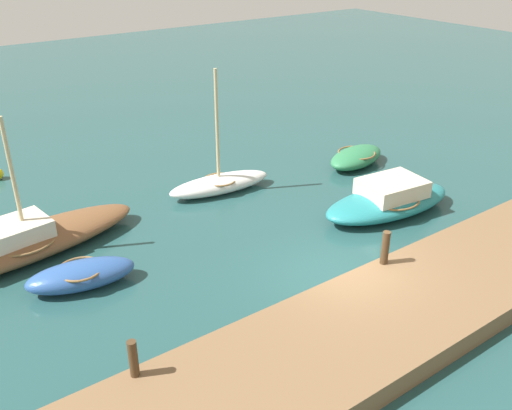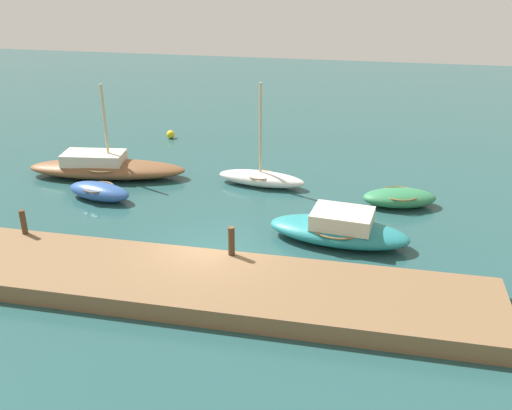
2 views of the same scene
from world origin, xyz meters
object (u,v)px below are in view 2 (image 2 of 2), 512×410
(sailboat_brown, at_px, (105,167))
(dinghy_blue, at_px, (99,191))
(motorboat_teal, at_px, (339,229))
(mooring_post_west, at_px, (23,222))
(marker_buoy, at_px, (171,134))
(rowboat_green, at_px, (399,198))
(mooring_post_mid_west, at_px, (231,241))
(rowboat_white, at_px, (261,178))

(sailboat_brown, bearing_deg, dinghy_blue, -77.64)
(motorboat_teal, bearing_deg, mooring_post_west, -159.09)
(dinghy_blue, distance_m, marker_buoy, 9.14)
(rowboat_green, distance_m, marker_buoy, 14.49)
(sailboat_brown, height_order, mooring_post_mid_west, sailboat_brown)
(sailboat_brown, bearing_deg, rowboat_white, -4.57)
(dinghy_blue, xyz_separation_m, mooring_post_mid_west, (6.99, -4.65, 0.70))
(mooring_post_west, height_order, mooring_post_mid_west, mooring_post_mid_west)
(motorboat_teal, distance_m, sailboat_brown, 12.07)
(sailboat_brown, xyz_separation_m, mooring_post_west, (0.46, -7.23, 0.54))
(rowboat_green, xyz_separation_m, dinghy_blue, (-12.48, -1.94, 0.01))
(mooring_post_west, distance_m, marker_buoy, 13.82)
(dinghy_blue, bearing_deg, marker_buoy, 102.91)
(mooring_post_west, bearing_deg, dinghy_blue, 84.00)
(rowboat_green, distance_m, motorboat_teal, 4.39)
(mooring_post_west, bearing_deg, motorboat_teal, 14.56)
(mooring_post_west, bearing_deg, rowboat_white, 47.93)
(marker_buoy, bearing_deg, motorboat_teal, -46.66)
(marker_buoy, bearing_deg, sailboat_brown, -97.42)
(rowboat_white, height_order, dinghy_blue, rowboat_white)
(rowboat_green, distance_m, rowboat_white, 6.15)
(rowboat_white, bearing_deg, mooring_post_mid_west, -79.23)
(motorboat_teal, relative_size, rowboat_white, 1.13)
(rowboat_white, relative_size, dinghy_blue, 1.48)
(sailboat_brown, relative_size, mooring_post_mid_west, 7.70)
(rowboat_white, xyz_separation_m, mooring_post_west, (-6.91, -7.65, 0.65))
(dinghy_blue, bearing_deg, rowboat_green, 21.14)
(rowboat_green, height_order, rowboat_white, rowboat_white)
(sailboat_brown, relative_size, mooring_post_west, 8.59)
(rowboat_white, distance_m, mooring_post_west, 10.33)
(rowboat_green, bearing_deg, rowboat_white, 157.70)
(rowboat_white, distance_m, marker_buoy, 8.95)
(rowboat_green, distance_m, mooring_post_mid_west, 8.61)
(rowboat_white, bearing_deg, rowboat_green, -3.46)
(rowboat_green, relative_size, dinghy_blue, 1.04)
(sailboat_brown, bearing_deg, mooring_post_mid_west, -50.18)
(mooring_post_mid_west, bearing_deg, dinghy_blue, 146.38)
(dinghy_blue, relative_size, mooring_post_west, 3.55)
(motorboat_teal, bearing_deg, marker_buoy, 139.69)
(motorboat_teal, relative_size, dinghy_blue, 1.68)
(rowboat_white, distance_m, sailboat_brown, 7.39)
(motorboat_teal, xyz_separation_m, mooring_post_west, (-10.76, -2.80, 0.52))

